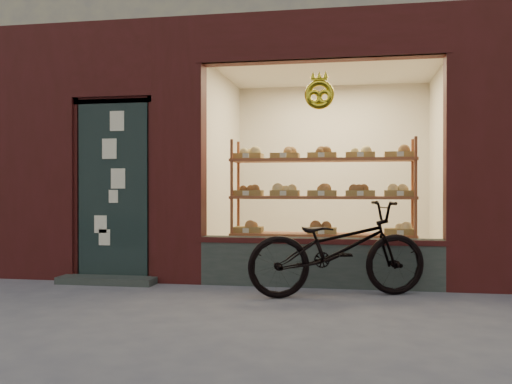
# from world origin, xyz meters

# --- Properties ---
(ground) EXTENTS (90.00, 90.00, 0.00)m
(ground) POSITION_xyz_m (0.00, 0.00, 0.00)
(ground) COLOR #565563
(display_shelf) EXTENTS (2.20, 0.45, 1.70)m
(display_shelf) POSITION_xyz_m (0.45, 2.55, 0.89)
(display_shelf) COLOR brown
(display_shelf) RESTS_ON ground
(bicycle) EXTENTS (1.98, 1.23, 0.98)m
(bicycle) POSITION_xyz_m (0.67, 1.58, 0.49)
(bicycle) COLOR black
(bicycle) RESTS_ON ground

